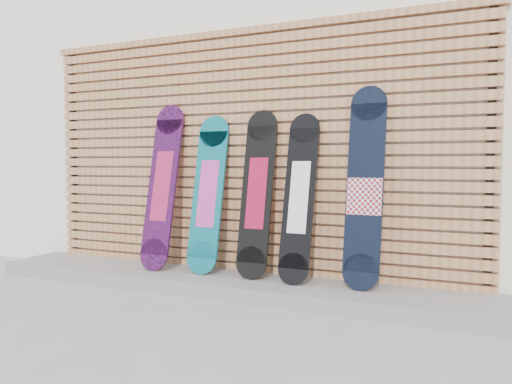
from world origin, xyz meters
TOP-DOWN VIEW (x-y plane):
  - ground at (0.00, 0.00)m, footprint 80.00×80.00m
  - building at (0.50, 3.50)m, footprint 12.00×5.00m
  - concrete_step at (-0.15, 0.68)m, footprint 4.60×0.70m
  - slat_wall at (-0.15, 0.97)m, footprint 4.26×0.08m
  - snowboard_0 at (-0.89, 0.76)m, footprint 0.29×0.37m
  - snowboard_1 at (-0.41, 0.78)m, footprint 0.29×0.32m
  - snowboard_2 at (0.07, 0.79)m, footprint 0.28×0.31m
  - snowboard_3 at (0.45, 0.77)m, footprint 0.26×0.35m
  - snowboard_4 at (0.99, 0.79)m, footprint 0.29×0.31m

SIDE VIEW (x-z plane):
  - ground at x=0.00m, z-range 0.00..0.00m
  - concrete_step at x=-0.15m, z-range 0.00..0.12m
  - snowboard_3 at x=0.45m, z-range 0.12..1.51m
  - snowboard_1 at x=-0.41m, z-range 0.12..1.53m
  - snowboard_2 at x=0.07m, z-range 0.12..1.56m
  - snowboard_0 at x=-0.89m, z-range 0.12..1.65m
  - snowboard_4 at x=0.99m, z-range 0.11..1.70m
  - slat_wall at x=-0.15m, z-range 0.06..2.35m
  - building at x=0.50m, z-range 0.00..3.60m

